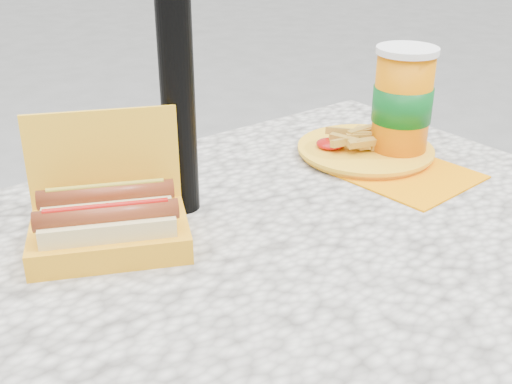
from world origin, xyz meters
TOP-DOWN VIEW (x-y plane):
  - picnic_table at (0.00, 0.00)m, footprint 1.20×0.80m
  - hotdog_box at (-0.14, 0.12)m, footprint 0.25×0.22m
  - fries_plate at (0.38, 0.13)m, footprint 0.25×0.34m
  - soda_cup at (0.42, 0.10)m, footprint 0.11×0.11m

SIDE VIEW (x-z plane):
  - picnic_table at x=0.00m, z-range 0.27..1.02m
  - fries_plate at x=0.38m, z-range 0.74..0.79m
  - hotdog_box at x=-0.14m, z-range 0.70..0.88m
  - soda_cup at x=0.42m, z-range 0.75..0.95m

